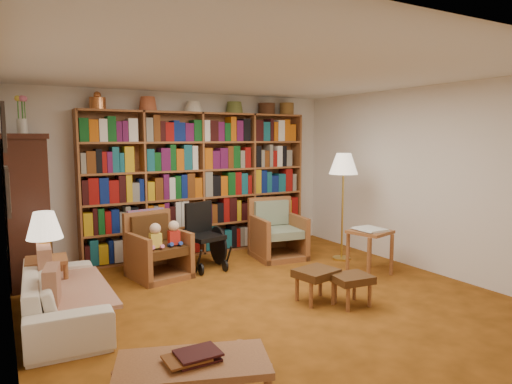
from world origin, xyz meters
TOP-DOWN VIEW (x-y plane):
  - floor at (0.00, 0.00)m, footprint 5.00×5.00m
  - ceiling at (0.00, 0.00)m, footprint 5.00×5.00m
  - wall_back at (0.00, 2.50)m, footprint 5.00×0.00m
  - wall_front at (0.00, -2.50)m, footprint 5.00×0.00m
  - wall_left at (-2.50, 0.00)m, footprint 0.00×5.00m
  - wall_right at (2.50, 0.00)m, footprint 0.00×5.00m
  - bookshelf at (0.20, 2.33)m, footprint 3.60×0.30m
  - curio_cabinet at (-2.25, 2.00)m, footprint 0.50×0.95m
  - framed_pictures at (-2.48, 0.30)m, footprint 0.03×0.52m
  - sofa at (-2.05, 0.47)m, footprint 1.85×0.82m
  - sofa_throw at (-2.00, 0.47)m, footprint 0.76×1.40m
  - cushion_left at (-2.18, 0.82)m, footprint 0.15×0.42m
  - cushion_right at (-2.18, 0.12)m, footprint 0.19×0.39m
  - side_table_lamp at (-2.15, 0.98)m, footprint 0.44×0.44m
  - table_lamp at (-2.15, 0.98)m, footprint 0.37×0.37m
  - armchair_leather at (-0.78, 1.50)m, footprint 0.80×0.82m
  - armchair_sage at (1.09, 1.56)m, footprint 0.81×0.83m
  - wheelchair at (-0.10, 1.58)m, footprint 0.53×0.73m
  - floor_lamp at (1.87, 0.92)m, footprint 0.42×0.42m
  - side_table_papers at (1.72, 0.19)m, footprint 0.59×0.59m
  - footstool_a at (0.45, -0.32)m, footprint 0.50×0.45m
  - footstool_b at (0.71, -0.61)m, footprint 0.44×0.39m
  - coffee_table at (-1.52, -1.60)m, footprint 1.10×0.80m

SIDE VIEW (x-z plane):
  - floor at x=0.00m, z-range 0.00..0.00m
  - sofa at x=-2.05m, z-range 0.00..0.53m
  - footstool_b at x=0.71m, z-range 0.11..0.45m
  - sofa_throw at x=-2.00m, z-range 0.28..0.32m
  - footstool_a at x=0.45m, z-range 0.12..0.49m
  - coffee_table at x=-1.52m, z-range 0.11..0.54m
  - armchair_sage at x=1.09m, z-range -0.11..0.78m
  - armchair_leather at x=-0.78m, z-range -0.08..0.78m
  - side_table_lamp at x=-2.15m, z-range 0.14..0.67m
  - wheelchair at x=-0.10m, z-range -0.04..0.87m
  - cushion_left at x=-2.18m, z-range 0.24..0.66m
  - cushion_right at x=-2.18m, z-range 0.26..0.64m
  - side_table_papers at x=1.72m, z-range 0.18..0.79m
  - table_lamp at x=-2.15m, z-range 0.62..1.13m
  - curio_cabinet at x=-2.25m, z-range -0.25..2.15m
  - bookshelf at x=0.20m, z-range -0.04..2.38m
  - wall_back at x=0.00m, z-range -1.25..3.75m
  - wall_front at x=0.00m, z-range -1.25..3.75m
  - wall_left at x=-2.50m, z-range -1.25..3.75m
  - wall_right at x=2.50m, z-range -1.25..3.75m
  - floor_lamp at x=1.87m, z-range 0.58..2.16m
  - framed_pictures at x=-2.48m, z-range 1.14..2.11m
  - ceiling at x=0.00m, z-range 2.50..2.50m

